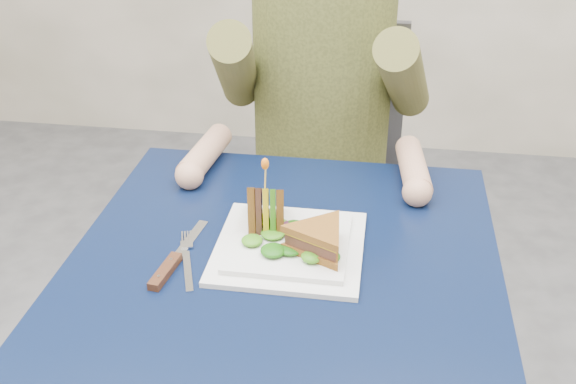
% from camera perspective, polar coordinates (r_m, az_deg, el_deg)
% --- Properties ---
extents(table, '(0.75, 0.75, 0.73)m').
position_cam_1_polar(table, '(1.24, -0.26, -8.22)').
color(table, black).
rests_on(table, ground).
extents(chair, '(0.42, 0.40, 0.93)m').
position_cam_1_polar(chair, '(1.89, 3.00, 2.08)').
color(chair, '#47474C').
rests_on(chair, ground).
extents(diner, '(0.54, 0.59, 0.74)m').
position_cam_1_polar(diner, '(1.64, 2.93, 11.91)').
color(diner, '#464A22').
rests_on(diner, chair).
extents(plate, '(0.26, 0.26, 0.02)m').
position_cam_1_polar(plate, '(1.20, 0.12, -4.58)').
color(plate, white).
rests_on(plate, table).
extents(sandwich_flat, '(0.18, 0.18, 0.05)m').
position_cam_1_polar(sandwich_flat, '(1.15, 2.65, -4.01)').
color(sandwich_flat, brown).
rests_on(sandwich_flat, plate).
extents(sandwich_upright, '(0.09, 0.15, 0.15)m').
position_cam_1_polar(sandwich_upright, '(1.22, -1.88, -1.45)').
color(sandwich_upright, brown).
rests_on(sandwich_upright, plate).
extents(fork, '(0.07, 0.17, 0.01)m').
position_cam_1_polar(fork, '(1.18, -8.52, -5.82)').
color(fork, silver).
rests_on(fork, table).
extents(knife, '(0.05, 0.22, 0.02)m').
position_cam_1_polar(knife, '(1.17, -9.94, -6.11)').
color(knife, silver).
rests_on(knife, table).
extents(toothpick, '(0.01, 0.01, 0.06)m').
position_cam_1_polar(toothpick, '(1.19, -1.94, 1.20)').
color(toothpick, tan).
rests_on(toothpick, sandwich_upright).
extents(toothpick_frill, '(0.01, 0.01, 0.02)m').
position_cam_1_polar(toothpick_frill, '(1.17, -1.96, 2.40)').
color(toothpick_frill, orange).
rests_on(toothpick_frill, sandwich_upright).
extents(lettuce_spill, '(0.15, 0.13, 0.02)m').
position_cam_1_polar(lettuce_spill, '(1.19, 0.43, -3.50)').
color(lettuce_spill, '#337A14').
rests_on(lettuce_spill, plate).
extents(onion_ring, '(0.04, 0.04, 0.02)m').
position_cam_1_polar(onion_ring, '(1.19, 0.87, -3.46)').
color(onion_ring, '#9E4C7A').
rests_on(onion_ring, plate).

